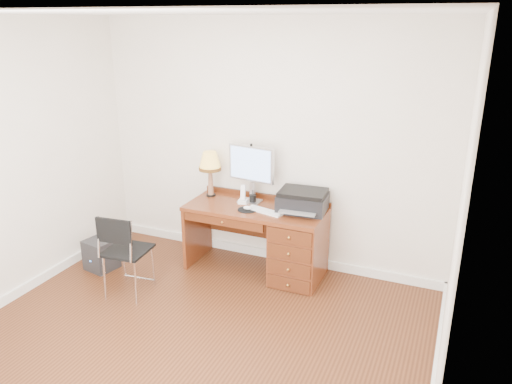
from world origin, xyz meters
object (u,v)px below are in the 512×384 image
at_px(leg_lamp, 210,164).
at_px(chair, 123,247).
at_px(monitor, 251,167).
at_px(printer, 303,201).
at_px(equipment_box, 101,254).
at_px(desk, 283,241).
at_px(phone, 243,198).

height_order(leg_lamp, chair, leg_lamp).
distance_m(monitor, printer, 0.68).
bearing_deg(chair, leg_lamp, 65.96).
bearing_deg(monitor, equipment_box, -143.52).
height_order(desk, printer, printer).
distance_m(desk, chair, 1.67).
bearing_deg(desk, monitor, 161.39).
distance_m(printer, chair, 1.89).
xyz_separation_m(desk, equipment_box, (-1.93, -0.65, -0.24)).
relative_size(phone, equipment_box, 0.60).
relative_size(desk, chair, 1.70).
xyz_separation_m(chair, equipment_box, (-0.61, 0.36, -0.36)).
bearing_deg(desk, printer, 31.47).
xyz_separation_m(printer, equipment_box, (-2.10, -0.75, -0.69)).
xyz_separation_m(printer, phone, (-0.67, -0.05, -0.05)).
height_order(desk, leg_lamp, leg_lamp).
height_order(monitor, equipment_box, monitor).
bearing_deg(monitor, leg_lamp, -169.61).
relative_size(printer, chair, 0.60).
relative_size(desk, equipment_box, 4.32).
relative_size(printer, phone, 2.55).
relative_size(monitor, phone, 3.03).
height_order(desk, monitor, monitor).
xyz_separation_m(desk, leg_lamp, (-0.94, 0.13, 0.72)).
height_order(monitor, chair, monitor).
distance_m(monitor, phone, 0.35).
distance_m(leg_lamp, phone, 0.55).
xyz_separation_m(desk, chair, (-1.32, -1.01, 0.12)).
relative_size(monitor, equipment_box, 1.81).
height_order(desk, phone, phone).
bearing_deg(leg_lamp, printer, -1.44).
relative_size(leg_lamp, equipment_box, 1.49).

